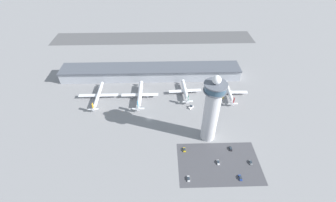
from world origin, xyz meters
name	(u,v)px	position (x,y,z in m)	size (l,w,h in m)	color
ground_plane	(149,119)	(0.00, 0.00, 0.00)	(1000.00, 1000.00, 0.00)	gray
terminal_building	(151,72)	(0.00, 70.00, 7.10)	(205.97, 25.00, 14.00)	#A3A8B2
runway_strip	(153,38)	(0.00, 178.78, 0.00)	(308.96, 44.00, 0.01)	#515154
control_tower	(212,110)	(51.92, -23.40, 31.44)	(17.38, 17.38, 63.62)	#BCBCC1
parking_lot_surface	(219,163)	(56.65, -50.86, 0.00)	(64.00, 40.00, 0.01)	#424247
airplane_gate_alpha	(98,95)	(-54.07, 32.20, 3.83)	(41.19, 44.85, 11.11)	silver
airplane_gate_bravo	(140,95)	(-10.42, 31.19, 4.42)	(38.62, 45.17, 13.55)	white
airplane_gate_charlie	(185,91)	(37.63, 37.23, 4.09)	(35.11, 37.83, 12.08)	white
airplane_gate_delta	(229,92)	(84.40, 34.00, 3.69)	(39.93, 39.01, 11.01)	white
service_truck_catering	(220,97)	(74.52, 29.88, 0.94)	(6.81, 3.31, 2.70)	black
service_truck_fuel	(191,107)	(41.73, 14.59, 0.92)	(5.58, 5.76, 2.66)	black
car_white_wagon	(188,179)	(31.58, -63.95, 0.53)	(1.81, 4.81, 1.38)	black
car_green_van	(240,178)	(69.95, -64.21, 0.60)	(1.92, 4.76, 1.53)	black
car_grey_coupe	(231,149)	(69.17, -37.53, 0.54)	(2.00, 4.54, 1.41)	black
car_navy_sedan	(251,162)	(81.72, -51.33, 0.57)	(1.89, 4.32, 1.48)	black
car_blue_compact	(184,150)	(30.71, -37.61, 0.58)	(1.96, 4.46, 1.51)	black
car_silver_sedan	(218,162)	(56.25, -50.48, 0.56)	(1.86, 4.57, 1.46)	black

